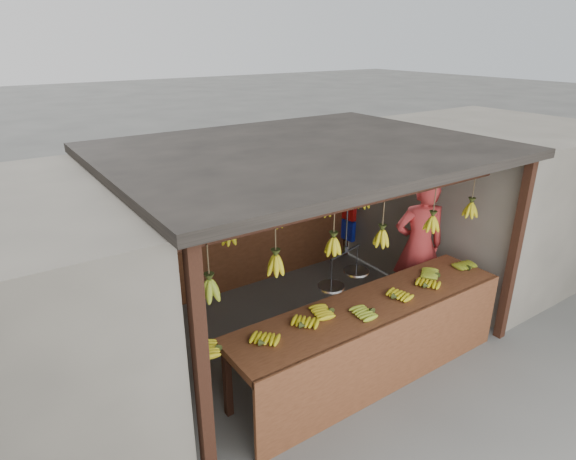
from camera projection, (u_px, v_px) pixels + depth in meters
ground at (301, 331)px, 6.18m from camera, size 80.00×80.00×0.00m
stall at (287, 177)px, 5.70m from camera, size 4.30×3.30×2.40m
neighbor_right at (485, 197)px, 7.64m from camera, size 3.00×3.00×2.30m
counter at (378, 325)px, 5.04m from camera, size 3.51×0.76×0.96m
hanging_bananas at (302, 214)px, 5.59m from camera, size 3.61×2.23×0.38m
balance_scale at (344, 275)px, 4.83m from camera, size 0.68×0.36×0.77m
vendor at (419, 246)px, 6.35m from camera, size 0.82×0.70×1.89m
bag_bundles at (350, 203)px, 7.86m from camera, size 0.08×0.26×1.23m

